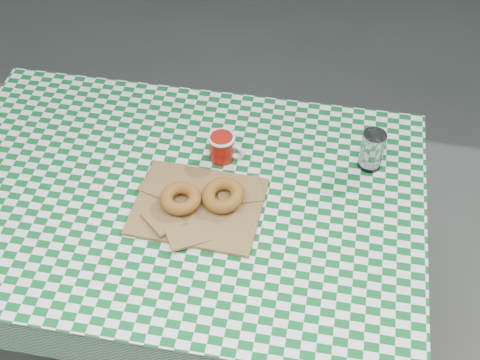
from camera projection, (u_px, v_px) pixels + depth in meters
name	position (u px, v px, depth m)	size (l,w,h in m)	color
ground	(145.00, 317.00, 2.32)	(60.00, 60.00, 0.00)	#4F4F4A
table	(186.00, 275.00, 2.00)	(1.30, 0.87, 0.75)	#56371D
tablecloth	(177.00, 196.00, 1.72)	(1.32, 0.89, 0.01)	#0D5824
paper_bag	(198.00, 205.00, 1.68)	(0.33, 0.27, 0.02)	olive
bagel_front	(180.00, 198.00, 1.66)	(0.11, 0.11, 0.03)	#A56822
bagel_back	(223.00, 195.00, 1.67)	(0.11, 0.11, 0.04)	#9F6820
coffee_mug	(222.00, 147.00, 1.78)	(0.14, 0.14, 0.08)	#961209
drinking_glass	(372.00, 150.00, 1.75)	(0.06, 0.06, 0.12)	silver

